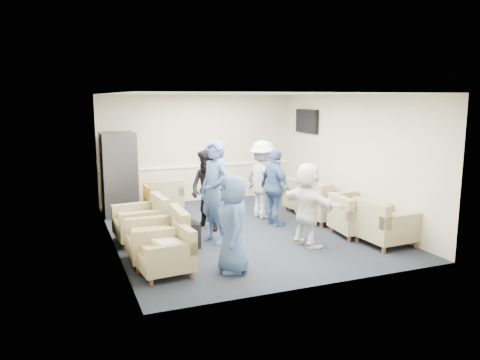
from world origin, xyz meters
name	(u,v)px	position (x,y,z in m)	size (l,w,h in m)	color
floor	(242,230)	(0.00, 0.00, 0.00)	(6.00, 6.00, 0.00)	black
ceiling	(242,94)	(0.00, 0.00, 2.70)	(6.00, 6.00, 0.00)	silver
back_wall	(198,148)	(0.00, 3.00, 1.35)	(5.00, 0.02, 2.70)	beige
front_wall	(323,192)	(0.00, -3.00, 1.35)	(5.00, 0.02, 2.70)	beige
left_wall	(111,171)	(-2.50, 0.00, 1.35)	(0.02, 6.00, 2.70)	beige
right_wall	(350,158)	(2.50, 0.00, 1.35)	(0.02, 6.00, 2.70)	beige
chair_rail	(199,166)	(0.00, 2.98, 0.90)	(4.98, 0.04, 0.06)	white
tv	(307,121)	(2.44, 1.80, 2.05)	(0.10, 1.00, 0.58)	black
armchair_left_near	(168,255)	(-1.91, -1.78, 0.30)	(0.84, 0.84, 0.61)	#8B805A
armchair_left_mid	(161,240)	(-1.89, -1.19, 0.36)	(0.92, 0.92, 0.72)	#8B805A
armchair_left_far	(144,222)	(-1.95, 0.00, 0.35)	(0.95, 0.95, 0.71)	#8B805A
armchair_right_near	(384,226)	(2.03, -1.81, 0.35)	(0.93, 0.93, 0.71)	#8B805A
armchair_right_midnear	(354,219)	(1.87, -1.11, 0.33)	(0.91, 0.91, 0.67)	#8B805A
armchair_right_midfar	(323,204)	(1.87, -0.01, 0.38)	(1.03, 1.03, 0.76)	#8B805A
armchair_right_far	(306,198)	(1.91, 0.84, 0.34)	(0.93, 0.93, 0.68)	#8B805A
armchair_corner	(164,197)	(-1.08, 2.24, 0.32)	(0.83, 0.83, 0.64)	#8B805A
vending_machine	(119,174)	(-2.09, 2.24, 0.93)	(0.76, 0.88, 1.86)	#494850
backpack	(191,233)	(-1.26, -0.72, 0.28)	(0.31, 0.23, 0.54)	black
pillow	(168,244)	(-1.91, -1.78, 0.47)	(0.44, 0.33, 0.13)	white
person_front_left	(233,224)	(-0.96, -2.04, 0.75)	(0.73, 0.48, 1.50)	#3B598F
person_mid_left	(215,192)	(-0.75, -0.53, 0.93)	(0.68, 0.45, 1.87)	#3B598F
person_back_left	(208,190)	(-0.62, 0.28, 0.81)	(0.79, 0.61, 1.62)	black
person_back_right	(263,180)	(0.80, 0.78, 0.85)	(1.10, 0.63, 1.71)	white
person_mid_right	(275,187)	(0.78, 0.11, 0.80)	(0.94, 0.39, 1.60)	#3B598F
person_front_right	(308,205)	(0.72, -1.34, 0.76)	(1.40, 0.45, 1.51)	white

